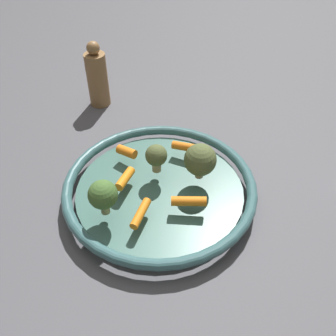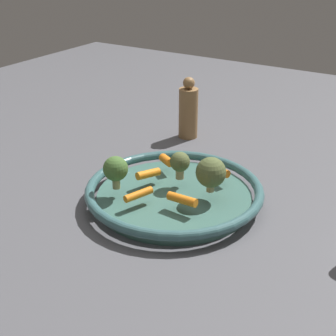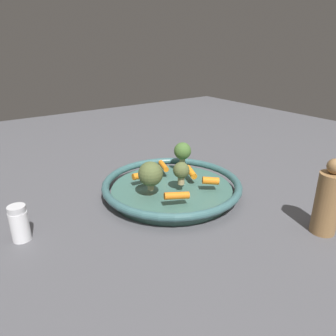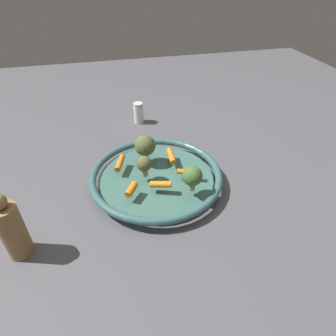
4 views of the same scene
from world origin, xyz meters
TOP-DOWN VIEW (x-y plane):
  - ground_plane at (0.00, 0.00)m, footprint 2.29×2.29m
  - serving_bowl at (0.00, 0.00)m, footprint 0.35×0.35m
  - baby_carrot_center at (0.05, -0.05)m, footprint 0.06×0.02m
  - baby_carrot_near_rim at (0.05, 0.09)m, footprint 0.06×0.04m
  - baby_carrot_left at (-0.06, 0.07)m, footprint 0.04×0.04m
  - baby_carrot_right at (-0.06, -0.00)m, footprint 0.03×0.06m
  - baby_carrot_back at (-0.03, -0.08)m, footprint 0.03×0.06m
  - broccoli_floret_mid at (-0.09, -0.07)m, footprint 0.05×0.05m
  - broccoli_floret_small at (0.07, 0.01)m, footprint 0.06×0.06m
  - broccoli_floret_large at (-0.01, 0.03)m, footprint 0.04×0.04m
  - pepper_mill at (-0.15, 0.32)m, footprint 0.05×0.05m

SIDE VIEW (x-z plane):
  - ground_plane at x=0.00m, z-range 0.00..0.00m
  - serving_bowl at x=0.00m, z-range 0.00..0.04m
  - baby_carrot_back at x=-0.03m, z-range 0.04..0.05m
  - baby_carrot_right at x=-0.06m, z-range 0.04..0.06m
  - baby_carrot_near_rim at x=0.05m, z-range 0.04..0.06m
  - baby_carrot_center at x=0.05m, z-range 0.04..0.06m
  - baby_carrot_left at x=-0.06m, z-range 0.04..0.06m
  - pepper_mill at x=-0.15m, z-range -0.01..0.15m
  - broccoli_floret_large at x=-0.01m, z-range 0.05..0.10m
  - broccoli_floret_small at x=0.07m, z-range 0.04..0.11m
  - broccoli_floret_mid at x=-0.09m, z-range 0.05..0.11m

